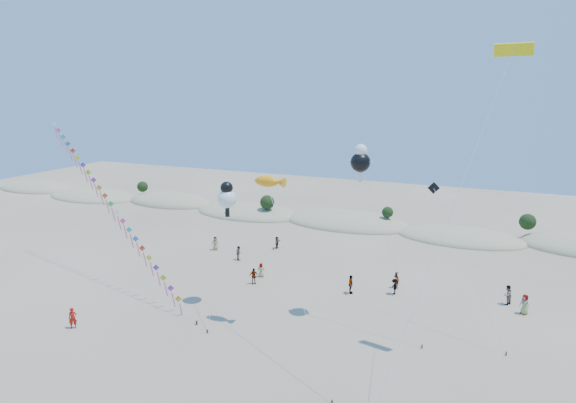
{
  "coord_description": "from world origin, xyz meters",
  "views": [
    {
      "loc": [
        18.88,
        -21.06,
        19.22
      ],
      "look_at": [
        3.96,
        14.0,
        10.35
      ],
      "focal_mm": 30.0,
      "sensor_mm": 36.0,
      "label": 1
    }
  ],
  "objects_px": {
    "parafoil_kite": "(511,56)",
    "kite_train": "(109,202)",
    "fish_kite": "(270,182)",
    "flyer_foreground": "(73,318)"
  },
  "relations": [
    {
      "from": "parafoil_kite",
      "to": "kite_train",
      "type": "bearing_deg",
      "value": 179.12
    },
    {
      "from": "parafoil_kite",
      "to": "flyer_foreground",
      "type": "relative_size",
      "value": 12.37
    },
    {
      "from": "kite_train",
      "to": "flyer_foreground",
      "type": "distance_m",
      "value": 12.83
    },
    {
      "from": "kite_train",
      "to": "flyer_foreground",
      "type": "xyz_separation_m",
      "value": [
        4.32,
        -9.57,
        -7.39
      ]
    },
    {
      "from": "fish_kite",
      "to": "flyer_foreground",
      "type": "height_order",
      "value": "fish_kite"
    },
    {
      "from": "kite_train",
      "to": "fish_kite",
      "type": "distance_m",
      "value": 19.42
    },
    {
      "from": "kite_train",
      "to": "flyer_foreground",
      "type": "height_order",
      "value": "kite_train"
    },
    {
      "from": "fish_kite",
      "to": "parafoil_kite",
      "type": "height_order",
      "value": "parafoil_kite"
    },
    {
      "from": "fish_kite",
      "to": "parafoil_kite",
      "type": "relative_size",
      "value": 0.57
    },
    {
      "from": "kite_train",
      "to": "parafoil_kite",
      "type": "bearing_deg",
      "value": -0.88
    }
  ]
}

